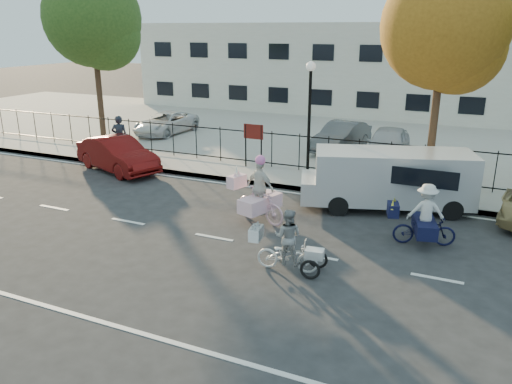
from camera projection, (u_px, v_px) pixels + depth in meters
The scene contains 20 objects.
ground at pixel (214, 237), 14.13m from camera, with size 120.00×120.00×0.00m, color #333334.
road_markings at pixel (214, 237), 14.13m from camera, with size 60.00×9.52×0.01m, color silver, non-canonical shape.
curb at pixel (279, 186), 18.48m from camera, with size 60.00×0.10×0.15m, color #A8A399.
sidewalk at pixel (289, 179), 19.40m from camera, with size 60.00×2.20×0.15m, color #A8A399.
parking_lot at pixel (346, 136), 27.12m from camera, with size 60.00×15.60×0.15m, color #A8A399.
iron_fence at pixel (299, 152), 20.09m from camera, with size 58.00×0.06×1.50m, color black, non-canonical shape.
building at pixel (385, 68), 34.88m from camera, with size 34.00×10.00×6.00m, color silver.
lamppost at pixel (310, 99), 18.86m from camera, with size 0.36×0.36×4.33m.
street_sign at pixel (253, 137), 20.30m from camera, with size 0.85×0.06×1.80m.
zebra_trike at pixel (288, 247), 12.03m from camera, with size 1.85×0.81×1.58m.
unicorn_bike at pixel (259, 197), 15.08m from camera, with size 2.12×1.53×2.09m.
bull_bike at pixel (424, 221), 13.48m from camera, with size 1.92×1.34×1.73m.
white_van at pixel (389, 177), 16.10m from camera, with size 5.82×3.24×1.92m.
red_sedan at pixel (117, 154), 20.51m from camera, with size 1.49×4.26×1.40m, color #5F0C0A.
pedestrian at pixel (120, 137), 21.95m from camera, with size 0.69×0.45×1.89m, color black.
lot_car_b at pixel (166, 123), 27.19m from camera, with size 1.93×4.18×1.16m, color silver.
lot_car_c at pixel (341, 137), 23.33m from camera, with size 1.41×4.03×1.33m, color #4B4F52.
lot_car_d at pixel (388, 144), 21.68m from camera, with size 1.67×4.16×1.42m, color #B3B6BC.
tree_west at pixel (96, 23), 23.60m from camera, with size 4.58×4.58×8.40m.
tree_mid at pixel (448, 33), 16.80m from camera, with size 4.29×4.29×7.86m.
Camera 1 is at (6.40, -11.40, 5.64)m, focal length 35.00 mm.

